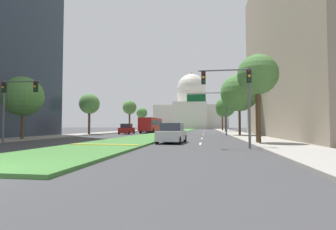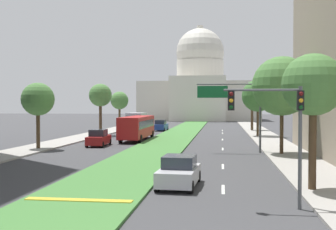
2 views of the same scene
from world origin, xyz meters
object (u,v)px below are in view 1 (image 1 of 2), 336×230
object	(u,v)px
street_tree_right_mid	(239,93)
sedan_lead_stopped	(172,134)
street_tree_left_near	(23,96)
street_tree_left_far	(130,108)
street_tree_right_distant	(222,111)
sedan_midblock	(127,129)
capitol_building	(191,109)
sedan_far_horizon	(167,128)
city_bus	(151,124)
traffic_light_near_left	(13,97)
street_tree_left_distant	(142,113)
street_tree_right_near	(258,75)
street_tree_right_far	(225,107)
overhead_guide_sign	(211,104)
sedan_distant	(145,129)
street_tree_left_mid	(89,104)
traffic_light_near_right	(236,89)
box_truck_delivery	(152,125)

from	to	relation	value
street_tree_right_mid	sedan_lead_stopped	size ratio (longest dim) A/B	2.03
street_tree_left_near	street_tree_left_far	size ratio (longest dim) A/B	0.84
street_tree_right_distant	sedan_midblock	world-z (taller)	street_tree_right_distant
capitol_building	street_tree_left_far	distance (m)	63.82
sedan_far_horizon	city_bus	world-z (taller)	city_bus
street_tree_left_near	traffic_light_near_left	bearing A→B (deg)	-61.07
capitol_building	street_tree_right_mid	world-z (taller)	capitol_building
street_tree_left_distant	sedan_far_horizon	bearing A→B (deg)	-8.18
street_tree_right_distant	sedan_midblock	bearing A→B (deg)	-122.53
street_tree_right_near	street_tree_right_far	size ratio (longest dim) A/B	0.90
overhead_guide_sign	street_tree_right_mid	xyz separation A→B (m)	(3.92, -1.57, 1.36)
street_tree_left_distant	sedan_distant	size ratio (longest dim) A/B	1.50
street_tree_left_far	street_tree_right_mid	bearing A→B (deg)	-42.94
street_tree_left_mid	street_tree_right_near	bearing A→B (deg)	-37.68
street_tree_left_near	street_tree_right_mid	distance (m)	26.34
street_tree_right_distant	city_bus	bearing A→B (deg)	-126.64
sedan_distant	street_tree_right_mid	bearing A→B (deg)	-45.17
street_tree_left_mid	street_tree_right_far	distance (m)	29.80
street_tree_right_mid	sedan_far_horizon	bearing A→B (deg)	115.30
street_tree_left_distant	traffic_light_near_right	bearing A→B (deg)	-69.29
street_tree_right_near	street_tree_left_far	bearing A→B (deg)	120.84
street_tree_left_mid	city_bus	bearing A→B (deg)	57.63
capitol_building	street_tree_left_mid	size ratio (longest dim) A/B	5.07
capitol_building	city_bus	size ratio (longest dim) A/B	3.03
traffic_light_near_left	sedan_lead_stopped	xyz separation A→B (m)	(12.84, 2.51, -3.01)
street_tree_left_distant	sedan_far_horizon	xyz separation A→B (m)	(7.37, -1.06, -4.21)
street_tree_left_near	street_tree_left_distant	xyz separation A→B (m)	(-0.50, 47.59, 0.77)
sedan_lead_stopped	street_tree_right_near	bearing A→B (deg)	-5.01
capitol_building	traffic_light_near_left	distance (m)	101.70
sedan_lead_stopped	city_bus	size ratio (longest dim) A/B	0.39
street_tree_left_distant	box_truck_delivery	bearing A→B (deg)	-61.78
street_tree_right_far	sedan_distant	distance (m)	18.46
overhead_guide_sign	street_tree_right_far	xyz separation A→B (m)	(3.59, 19.38, 0.94)
street_tree_right_near	sedan_far_horizon	size ratio (longest dim) A/B	1.51
sedan_lead_stopped	city_bus	xyz separation A→B (m)	(-8.12, 28.53, 0.99)
sedan_midblock	sedan_distant	bearing A→B (deg)	88.57
sedan_distant	sedan_far_horizon	bearing A→B (deg)	80.20
street_tree_left_near	street_tree_left_distant	bearing A→B (deg)	90.60
traffic_light_near_left	street_tree_right_far	distance (m)	43.40
street_tree_right_distant	street_tree_right_far	bearing A→B (deg)	-90.66
traffic_light_near_right	sedan_distant	bearing A→B (deg)	112.09
street_tree_left_distant	street_tree_right_mid	bearing A→B (deg)	-55.89
street_tree_left_far	box_truck_delivery	distance (m)	7.01
street_tree_left_near	sedan_lead_stopped	xyz separation A→B (m)	(14.82, -1.07, -3.52)
overhead_guide_sign	sedan_lead_stopped	distance (m)	17.42
overhead_guide_sign	street_tree_left_mid	world-z (taller)	street_tree_left_mid
sedan_midblock	city_bus	bearing A→B (deg)	70.81
sedan_distant	sedan_far_horizon	distance (m)	14.76
street_tree_right_mid	traffic_light_near_left	bearing A→B (deg)	-139.14
capitol_building	street_tree_right_near	xyz separation A→B (m)	(10.89, -99.26, -3.97)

